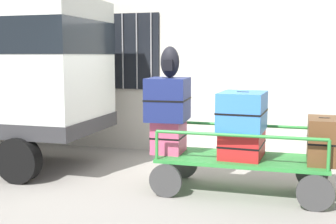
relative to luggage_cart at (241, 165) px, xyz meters
name	(u,v)px	position (x,y,z in m)	size (l,w,h in m)	color
ground_plane	(161,184)	(-1.20, 0.05, -0.40)	(40.00, 40.00, 0.00)	gray
building_wall	(195,25)	(-1.20, 2.37, 2.10)	(12.00, 0.38, 5.00)	beige
luggage_cart	(241,165)	(0.00, 0.00, 0.00)	(2.39, 1.04, 0.51)	#2D8438
cart_railing	(242,134)	(0.00, 0.00, 0.44)	(2.26, 0.90, 0.41)	#2D8438
suitcase_left_bottom	(169,136)	(-1.07, 0.03, 0.34)	(0.44, 0.52, 0.49)	#CC4C72
suitcase_left_middle	(168,99)	(-1.07, -0.02, 0.90)	(0.62, 0.70, 0.62)	navy
suitcase_midleft_bottom	(242,144)	(0.00, 0.03, 0.29)	(0.61, 0.76, 0.38)	#B21E1E
suitcase_midleft_middle	(242,111)	(0.00, -0.02, 0.75)	(0.65, 0.82, 0.54)	#3372C6
suitcase_center_bottom	(323,140)	(1.07, 0.02, 0.40)	(0.42, 0.70, 0.60)	brown
backpack	(170,62)	(-1.03, -0.04, 1.42)	(0.27, 0.22, 0.44)	black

